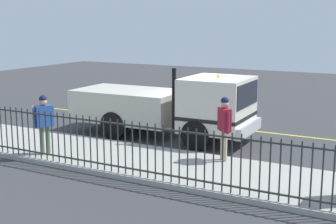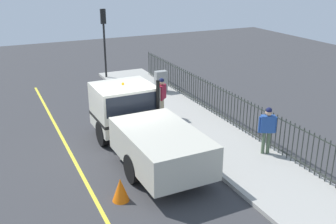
{
  "view_description": "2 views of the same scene",
  "coord_description": "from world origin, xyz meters",
  "views": [
    {
      "loc": [
        14.53,
        6.78,
        4.05
      ],
      "look_at": [
        1.53,
        -0.25,
        1.19
      ],
      "focal_mm": 50.66,
      "sensor_mm": 36.0,
      "label": 1
    },
    {
      "loc": [
        -4.45,
        -13.14,
        6.58
      ],
      "look_at": [
        2.03,
        0.62,
        0.9
      ],
      "focal_mm": 42.19,
      "sensor_mm": 36.0,
      "label": 2
    }
  ],
  "objects": [
    {
      "name": "lane_marking",
      "position": [
        -2.11,
        0.0,
        0.0
      ],
      "size": [
        0.12,
        19.35,
        0.01
      ],
      "primitive_type": "cube",
      "color": "yellow",
      "rests_on": "ground"
    },
    {
      "name": "worker_standing",
      "position": [
        2.37,
        2.0,
        1.26
      ],
      "size": [
        0.54,
        0.52,
        1.83
      ],
      "rotation": [
        0.0,
        0.0,
        -2.41
      ],
      "color": "maroon",
      "rests_on": "sidewalk_slab"
    },
    {
      "name": "traffic_cone",
      "position": [
        -1.42,
        -3.41,
        0.37
      ],
      "size": [
        0.51,
        0.51,
        0.73
      ],
      "primitive_type": "cone",
      "color": "orange",
      "rests_on": "ground"
    },
    {
      "name": "pedestrian_distant",
      "position": [
        4.28,
        -2.92,
        1.22
      ],
      "size": [
        0.59,
        0.43,
        1.77
      ],
      "rotation": [
        0.0,
        0.0,
        2.67
      ],
      "color": "#264C99",
      "rests_on": "sidewalk_slab"
    },
    {
      "name": "work_truck",
      "position": [
        0.26,
        -0.63,
        1.21
      ],
      "size": [
        2.4,
        6.57,
        2.56
      ],
      "rotation": [
        0.0,
        0.0,
        0.02
      ],
      "color": "silver",
      "rests_on": "ground"
    },
    {
      "name": "iron_fence",
      "position": [
        4.72,
        -0.0,
        0.86
      ],
      "size": [
        0.04,
        18.31,
        1.43
      ],
      "color": "#2D332D",
      "rests_on": "sidewalk_slab"
    },
    {
      "name": "ground_plane",
      "position": [
        0.0,
        0.0,
        0.0
      ],
      "size": [
        47.3,
        47.3,
        0.0
      ],
      "primitive_type": "plane",
      "color": "#38383A",
      "rests_on": "ground"
    },
    {
      "name": "sidewalk_slab",
      "position": [
        3.4,
        0.0,
        0.07
      ],
      "size": [
        2.93,
        21.5,
        0.14
      ],
      "primitive_type": "cube",
      "color": "#A3A099",
      "rests_on": "ground"
    },
    {
      "name": "utility_cabinet",
      "position": [
        3.93,
        5.55,
        0.71
      ],
      "size": [
        0.64,
        0.35,
        1.14
      ],
      "primitive_type": "cube",
      "color": "gray",
      "rests_on": "sidewalk_slab"
    },
    {
      "name": "traffic_light_near",
      "position": [
        2.12,
        9.69,
        3.02
      ],
      "size": [
        0.32,
        0.24,
        4.07
      ],
      "rotation": [
        0.0,
        0.0,
        3.05
      ],
      "color": "black",
      "rests_on": "sidewalk_slab"
    }
  ]
}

